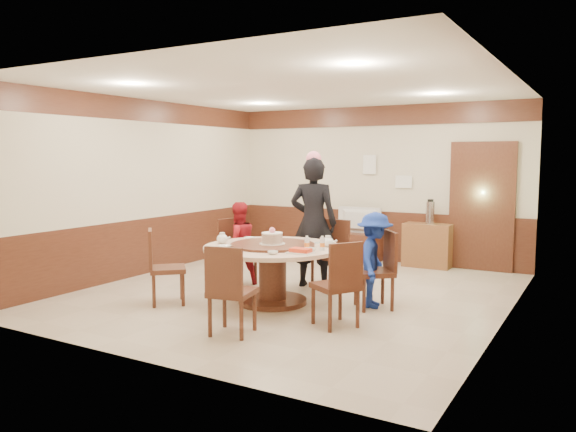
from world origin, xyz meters
The scene contains 29 objects.
room centered at (0.01, 0.01, 1.08)m, with size 6.00×6.04×2.84m.
banquet_table centered at (0.01, -0.62, 0.53)m, with size 1.77×1.77×0.78m.
chair_0 centered at (1.25, -0.17, 0.30)m, with size 0.62×0.62×0.97m.
chair_1 centered at (0.24, 0.63, 0.30)m, with size 0.49×0.50×0.97m.
chair_2 centered at (-1.02, 0.07, 0.30)m, with size 0.54×0.54×0.97m.
chair_3 centered at (-1.17, -1.32, 0.30)m, with size 0.62×0.62×0.97m.
chair_4 centered at (0.30, -1.93, 0.30)m, with size 0.52×0.52×0.97m.
chair_5 centered at (1.15, -1.12, 0.30)m, with size 0.61×0.61×0.97m.
person_standing centered at (0.03, 0.49, 0.94)m, with size 0.69×0.45×1.88m, color black.
person_red centered at (-0.99, 0.04, 0.61)m, with size 0.60×0.47×1.23m, color maroon.
person_blue centered at (1.22, -0.13, 0.60)m, with size 0.78×0.45×1.20m, color navy.
birthday_cake centered at (0.02, -0.65, 0.86)m, with size 0.33×0.33×0.22m.
teapot_left centered at (-0.68, -0.76, 0.81)m, with size 0.17×0.15×0.13m, color white.
teapot_right centered at (0.66, -0.32, 0.81)m, with size 0.17×0.15×0.13m, color white.
bowl_0 centered at (-0.56, -0.29, 0.77)m, with size 0.14×0.14×0.03m, color white.
bowl_1 centered at (0.34, -1.15, 0.77)m, with size 0.13×0.13×0.04m, color white.
bowl_2 centered at (-0.41, -1.08, 0.77)m, with size 0.15×0.15×0.04m, color white.
bowl_3 centered at (0.64, -0.78, 0.77)m, with size 0.15×0.15×0.05m, color white.
saucer_near centered at (-0.24, -1.27, 0.76)m, with size 0.18×0.18×0.01m, color white.
saucer_far centered at (0.46, -0.12, 0.76)m, with size 0.18×0.18×0.01m, color white.
shrimp_platter centered at (0.60, -0.94, 0.78)m, with size 0.30×0.20×0.06m.
bottle_0 centered at (0.56, -0.70, 0.83)m, with size 0.06×0.06×0.16m, color white.
bottle_1 centered at (0.72, -0.61, 0.83)m, with size 0.06×0.06×0.16m, color white.
tv_stand centered at (-0.23, 2.75, 0.25)m, with size 0.85×0.45×0.50m, color #492417.
television centered at (-0.23, 2.75, 0.74)m, with size 0.82×0.11×0.47m, color gray.
side_cabinet centered at (1.06, 2.78, 0.38)m, with size 0.80×0.40×0.75m, color brown.
thermos centered at (1.09, 2.78, 0.94)m, with size 0.15×0.15×0.38m, color silver.
notice_left centered at (-0.10, 2.96, 1.75)m, with size 0.25×0.00×0.35m, color white.
notice_right centered at (0.55, 2.96, 1.45)m, with size 0.30×0.00×0.22m, color white.
Camera 1 is at (3.73, -6.69, 1.88)m, focal length 35.00 mm.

